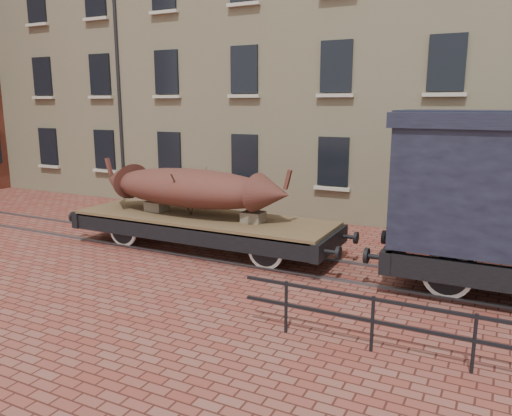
% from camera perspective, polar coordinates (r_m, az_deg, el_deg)
% --- Properties ---
extents(ground, '(90.00, 90.00, 0.00)m').
position_cam_1_polar(ground, '(14.01, -1.73, -5.50)').
color(ground, maroon).
extents(warehouse_cream, '(40.00, 10.19, 14.00)m').
position_cam_1_polar(warehouse_cream, '(22.19, 18.70, 18.56)').
color(warehouse_cream, '#CCBB8C').
rests_on(warehouse_cream, ground).
extents(rail_track, '(30.00, 1.52, 0.06)m').
position_cam_1_polar(rail_track, '(14.00, -1.73, -5.39)').
color(rail_track, '#59595E').
rests_on(rail_track, ground).
extents(flatcar_wagon, '(8.65, 2.35, 1.31)m').
position_cam_1_polar(flatcar_wagon, '(14.41, -6.11, -1.72)').
color(flatcar_wagon, brown).
rests_on(flatcar_wagon, ground).
extents(iron_boat, '(6.30, 1.84, 1.52)m').
position_cam_1_polar(iron_boat, '(14.43, -7.53, 2.31)').
color(iron_boat, '#512218').
rests_on(iron_boat, flatcar_wagon).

